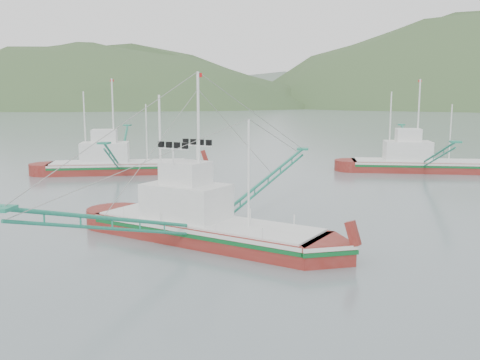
# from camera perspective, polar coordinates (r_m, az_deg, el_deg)

# --- Properties ---
(ground) EXTENTS (1200.00, 1200.00, 0.00)m
(ground) POSITION_cam_1_polar(r_m,az_deg,el_deg) (31.52, -1.77, -7.46)
(ground) COLOR slate
(ground) RESTS_ON ground
(main_boat) EXTENTS (15.60, 26.34, 11.15)m
(main_boat) POSITION_cam_1_polar(r_m,az_deg,el_deg) (32.97, -3.83, -2.67)
(main_boat) COLOR maroon
(main_boat) RESTS_ON ground
(bg_boat_right) EXTENTS (16.01, 28.77, 11.64)m
(bg_boat_right) POSITION_cam_1_polar(r_m,az_deg,el_deg) (66.50, 18.53, 2.22)
(bg_boat_right) COLOR maroon
(bg_boat_right) RESTS_ON ground
(bg_boat_left) EXTENTS (16.43, 28.07, 11.65)m
(bg_boat_left) POSITION_cam_1_polar(r_m,az_deg,el_deg) (63.21, -12.90, 2.70)
(bg_boat_left) COLOR maroon
(bg_boat_left) RESTS_ON ground
(headland_left) EXTENTS (448.00, 308.00, 210.00)m
(headland_left) POSITION_cam_1_polar(r_m,az_deg,el_deg) (431.78, -16.38, 7.49)
(headland_left) COLOR #37522A
(headland_left) RESTS_ON ground
(ridge_distant) EXTENTS (960.00, 400.00, 240.00)m
(ridge_distant) POSITION_cam_1_polar(r_m,az_deg,el_deg) (590.22, 11.72, 7.98)
(ridge_distant) COLOR slate
(ridge_distant) RESTS_ON ground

